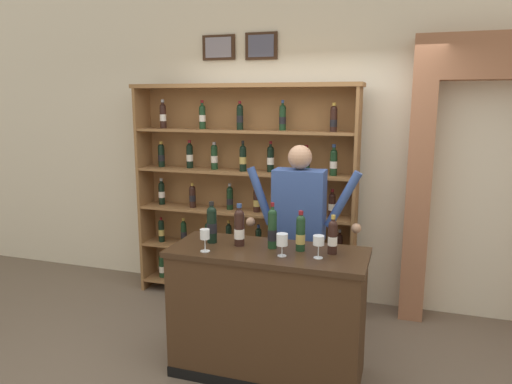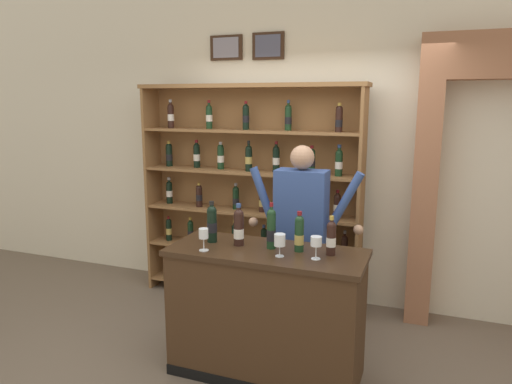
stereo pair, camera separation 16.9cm
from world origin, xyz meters
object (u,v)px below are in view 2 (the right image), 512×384
Objects in this scene: tasting_bottle_riserva at (239,227)px; wine_glass_right at (280,241)px; tasting_bottle_chianti at (299,233)px; wine_glass_spare at (204,235)px; tasting_counter at (266,313)px; tasting_bottle_brunello at (331,237)px; shopkeeper at (301,222)px; wine_shelf at (250,191)px; tasting_bottle_bianco at (212,223)px; tasting_bottle_vin_santo at (271,229)px; wine_glass_left at (316,243)px.

tasting_bottle_riserva is 0.39m from wine_glass_right.
tasting_bottle_chianti is 0.68m from wine_glass_spare.
wine_glass_right reaches higher than tasting_counter.
tasting_bottle_chianti is 1.05× the size of tasting_bottle_brunello.
tasting_bottle_chianti is at bearing -76.09° from shopkeeper.
wine_shelf is 1.58m from wine_glass_right.
tasting_bottle_riserva is at bearing -119.14° from shopkeeper.
tasting_bottle_bianco is (-0.45, 0.04, 0.64)m from tasting_counter.
shopkeeper reaches higher than tasting_counter.
tasting_bottle_chianti reaches higher than wine_glass_spare.
tasting_bottle_vin_santo reaches higher than wine_glass_left.
wine_glass_left is at bearing -38.82° from tasting_bottle_chianti.
wine_shelf is 1.30m from tasting_bottle_riserva.
tasting_bottle_vin_santo is at bearing -97.16° from shopkeeper.
wine_glass_right is at bearing -20.92° from tasting_bottle_riserva.
wine_shelf is at bearing 137.23° from shopkeeper.
tasting_counter is 8.95× the size of wine_glass_left.
tasting_bottle_chianti is 1.79× the size of wine_glass_spare.
tasting_bottle_vin_santo is at bearing -178.96° from tasting_bottle_brunello.
tasting_bottle_riserva reaches higher than tasting_counter.
tasting_bottle_brunello is (1.09, -1.22, -0.03)m from wine_shelf.
shopkeeper is 10.50× the size of wine_glass_left.
wine_shelf is at bearing 117.79° from tasting_bottle_vin_santo.
shopkeeper is at bearing 82.84° from tasting_bottle_vin_santo.
tasting_bottle_chianti is 0.20m from wine_glass_left.
wine_shelf is 1.61× the size of tasting_counter.
tasting_counter is 4.20× the size of tasting_bottle_vin_santo.
wine_shelf is at bearing 125.01° from tasting_bottle_chianti.
wine_glass_right is (-0.25, -0.04, -0.01)m from wine_glass_left.
wine_shelf is at bearing 107.71° from tasting_bottle_riserva.
tasting_bottle_bianco and tasting_bottle_riserva have the same top height.
tasting_bottle_brunello reaches higher than wine_glass_left.
tasting_bottle_vin_santo is at bearing 162.00° from wine_glass_left.
tasting_bottle_vin_santo is at bearing 3.01° from tasting_bottle_riserva.
tasting_counter is 0.83m from shopkeeper.
wine_shelf is 13.98× the size of wine_glass_spare.
wine_shelf is 1.39m from tasting_bottle_vin_santo.
wine_glass_spare is at bearing -157.47° from tasting_counter.
tasting_bottle_riserva is at bearing -176.99° from tasting_bottle_vin_santo.
tasting_bottle_brunello is at bearing -56.53° from shopkeeper.
wine_glass_right is at bearing -13.81° from tasting_bottle_bianco.
wine_glass_spare is (-0.51, -0.79, 0.05)m from shopkeeper.
wine_glass_left is at bearing -9.96° from tasting_counter.
tasting_bottle_chianti is at bearing 1.58° from tasting_bottle_vin_santo.
tasting_bottle_chianti is at bearing 19.60° from wine_glass_spare.
tasting_counter is 4.88× the size of tasting_bottle_chianti.
wine_glass_spare is at bearing -152.81° from tasting_bottle_vin_santo.
tasting_bottle_brunello reaches higher than wine_glass_right.
wine_glass_spare reaches higher than wine_glass_left.
tasting_bottle_brunello is at bearing 1.76° from tasting_bottle_riserva.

